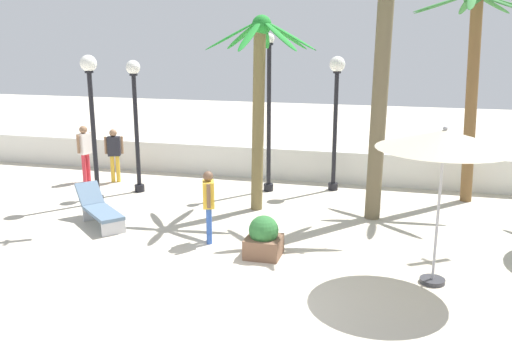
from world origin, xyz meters
TOP-DOWN VIEW (x-y plane):
  - ground_plane at (0.00, 0.00)m, footprint 56.00×56.00m
  - boundary_wall at (0.00, 8.40)m, footprint 25.20×0.30m
  - patio_umbrella_0 at (3.60, 1.76)m, footprint 2.30×2.30m
  - palm_tree_0 at (-0.51, 5.22)m, footprint 2.70×2.73m
  - palm_tree_1 at (4.52, 7.36)m, footprint 2.99×3.03m
  - palm_tree_2 at (2.36, 5.23)m, footprint 2.79×2.80m
  - lamp_post_0 at (-4.24, 5.95)m, footprint 0.39×0.39m
  - lamp_post_1 at (-0.70, 6.97)m, footprint 0.28×0.28m
  - lamp_post_2 at (-4.78, 4.63)m, footprint 0.42×0.42m
  - lamp_post_3 at (1.07, 7.55)m, footprint 0.43×0.43m
  - lounge_chair_2 at (-3.86, 3.12)m, footprint 1.79×1.65m
  - guest_0 at (-5.41, 6.74)m, footprint 0.53×0.35m
  - guest_1 at (-0.96, 2.65)m, footprint 0.35×0.53m
  - guest_2 at (-6.27, 6.52)m, footprint 0.32×0.54m
  - planter at (0.35, 2.20)m, footprint 0.70×0.70m

SIDE VIEW (x-z plane):
  - ground_plane at x=0.00m, z-range 0.00..0.00m
  - planter at x=0.35m, z-range -0.04..0.81m
  - lounge_chair_2 at x=-3.86m, z-range -0.03..0.81m
  - boundary_wall at x=0.00m, z-range 0.00..0.96m
  - guest_1 at x=-0.96m, z-range 0.16..1.74m
  - guest_0 at x=-5.41m, z-range 0.17..1.79m
  - guest_2 at x=-6.27m, z-range 0.19..1.91m
  - lamp_post_1 at x=-0.70m, z-range 0.11..4.49m
  - lamp_post_0 at x=-4.24m, z-range 0.51..4.18m
  - lamp_post_3 at x=1.07m, z-range 0.68..4.45m
  - lamp_post_2 at x=-4.78m, z-range 0.65..4.50m
  - patio_umbrella_0 at x=3.60m, z-range 1.18..4.02m
  - palm_tree_0 at x=-0.51m, z-range 0.66..5.46m
  - palm_tree_1 at x=4.52m, z-range 0.74..6.22m
  - palm_tree_2 at x=2.36m, z-range 0.62..6.75m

